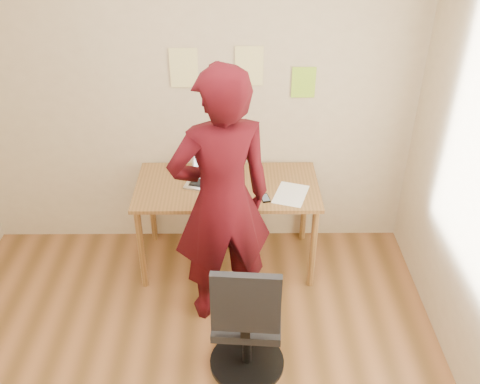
{
  "coord_description": "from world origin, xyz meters",
  "views": [
    {
      "loc": [
        0.34,
        -2.1,
        2.89
      ],
      "look_at": [
        0.36,
        0.95,
        0.95
      ],
      "focal_mm": 40.0,
      "sensor_mm": 36.0,
      "label": 1
    }
  ],
  "objects_px": {
    "laptop": "(207,176)",
    "phone": "(265,198)",
    "person": "(222,202)",
    "office_chair": "(247,327)",
    "desk": "(227,195)"
  },
  "relations": [
    {
      "from": "laptop",
      "to": "phone",
      "type": "distance_m",
      "value": 0.5
    },
    {
      "from": "person",
      "to": "laptop",
      "type": "bearing_deg",
      "value": -94.82
    },
    {
      "from": "laptop",
      "to": "office_chair",
      "type": "height_order",
      "value": "laptop"
    },
    {
      "from": "office_chair",
      "to": "person",
      "type": "relative_size",
      "value": 0.5
    },
    {
      "from": "office_chair",
      "to": "laptop",
      "type": "bearing_deg",
      "value": 107.88
    },
    {
      "from": "office_chair",
      "to": "person",
      "type": "distance_m",
      "value": 0.82
    },
    {
      "from": "phone",
      "to": "office_chair",
      "type": "relative_size",
      "value": 0.13
    },
    {
      "from": "laptop",
      "to": "person",
      "type": "distance_m",
      "value": 0.63
    },
    {
      "from": "laptop",
      "to": "phone",
      "type": "xyz_separation_m",
      "value": [
        0.43,
        -0.25,
        -0.04
      ]
    },
    {
      "from": "phone",
      "to": "person",
      "type": "relative_size",
      "value": 0.07
    },
    {
      "from": "laptop",
      "to": "desk",
      "type": "bearing_deg",
      "value": -5.69
    },
    {
      "from": "desk",
      "to": "office_chair",
      "type": "relative_size",
      "value": 1.47
    },
    {
      "from": "desk",
      "to": "phone",
      "type": "bearing_deg",
      "value": -34.0
    },
    {
      "from": "laptop",
      "to": "phone",
      "type": "bearing_deg",
      "value": -14.88
    },
    {
      "from": "phone",
      "to": "person",
      "type": "height_order",
      "value": "person"
    }
  ]
}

